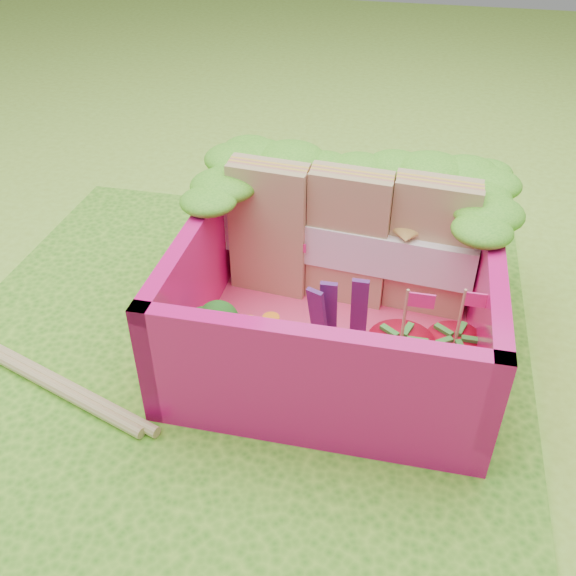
# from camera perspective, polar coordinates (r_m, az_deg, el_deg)

# --- Properties ---
(ground) EXTENTS (14.00, 14.00, 0.00)m
(ground) POSITION_cam_1_polar(r_m,az_deg,el_deg) (2.93, -4.83, -5.54)
(ground) COLOR #8CBD35
(ground) RESTS_ON ground
(placemat) EXTENTS (2.60, 2.60, 0.03)m
(placemat) POSITION_cam_1_polar(r_m,az_deg,el_deg) (2.92, -4.84, -5.32)
(placemat) COLOR #469421
(placemat) RESTS_ON ground
(bento_floor) EXTENTS (1.30, 1.30, 0.05)m
(bento_floor) POSITION_cam_1_polar(r_m,az_deg,el_deg) (2.93, 4.20, -4.10)
(bento_floor) COLOR #FF4175
(bento_floor) RESTS_ON placemat
(bento_box) EXTENTS (1.30, 1.30, 0.55)m
(bento_box) POSITION_cam_1_polar(r_m,az_deg,el_deg) (2.77, 4.43, -0.16)
(bento_box) COLOR #E21377
(bento_box) RESTS_ON placemat
(lettuce_ruffle) EXTENTS (1.43, 0.83, 0.11)m
(lettuce_ruffle) POSITION_cam_1_polar(r_m,az_deg,el_deg) (3.01, 6.13, 10.27)
(lettuce_ruffle) COLOR #2F951B
(lettuce_ruffle) RESTS_ON bento_box
(sandwich_stack) EXTENTS (1.18, 0.29, 0.65)m
(sandwich_stack) POSITION_cam_1_polar(r_m,az_deg,el_deg) (2.95, 5.43, 4.40)
(sandwich_stack) COLOR tan
(sandwich_stack) RESTS_ON bento_floor
(broccoli) EXTENTS (0.31, 0.31, 0.26)m
(broccoli) POSITION_cam_1_polar(r_m,az_deg,el_deg) (2.62, -6.14, -4.09)
(broccoli) COLOR #619E4C
(broccoli) RESTS_ON bento_floor
(carrot_sticks) EXTENTS (0.15, 0.11, 0.28)m
(carrot_sticks) POSITION_cam_1_polar(r_m,az_deg,el_deg) (2.62, -2.42, -5.07)
(carrot_sticks) COLOR orange
(carrot_sticks) RESTS_ON bento_floor
(purple_wedges) EXTENTS (0.22, 0.14, 0.38)m
(purple_wedges) POSITION_cam_1_polar(r_m,az_deg,el_deg) (2.68, 4.25, -2.48)
(purple_wedges) COLOR #541C63
(purple_wedges) RESTS_ON bento_floor
(strawberry_left) EXTENTS (0.26, 0.26, 0.50)m
(strawberry_left) POSITION_cam_1_polar(r_m,az_deg,el_deg) (2.57, 9.75, -6.71)
(strawberry_left) COLOR red
(strawberry_left) RESTS_ON bento_floor
(strawberry_right) EXTENTS (0.23, 0.23, 0.47)m
(strawberry_right) POSITION_cam_1_polar(r_m,az_deg,el_deg) (2.65, 14.34, -6.22)
(strawberry_right) COLOR red
(strawberry_right) RESTS_ON bento_floor
(snap_peas) EXTENTS (0.64, 0.54, 0.05)m
(snap_peas) POSITION_cam_1_polar(r_m,az_deg,el_deg) (2.74, 10.51, -6.72)
(snap_peas) COLOR #57AC36
(snap_peas) RESTS_ON bento_floor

